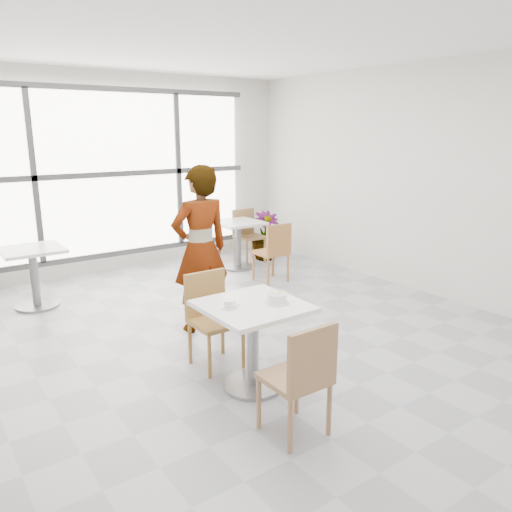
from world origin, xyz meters
TOP-DOWN VIEW (x-y plane):
  - floor at (0.00, 0.00)m, footprint 7.00×7.00m
  - ceiling at (0.00, 0.00)m, footprint 7.00×7.00m
  - wall_back at (0.00, 3.50)m, footprint 6.00×0.00m
  - wall_right at (3.00, 0.00)m, footprint 0.00×7.00m
  - window at (0.00, 3.44)m, footprint 4.60×0.07m
  - main_table at (-0.39, -0.80)m, footprint 0.80×0.80m
  - chair_near at (-0.53, -1.59)m, footprint 0.42×0.42m
  - chair_far at (-0.43, -0.19)m, footprint 0.42×0.42m
  - oatmeal_bowl at (-0.21, -0.89)m, footprint 0.21×0.21m
  - coffee_cup at (-0.60, -0.76)m, footprint 0.16×0.13m
  - person at (-0.09, 0.59)m, footprint 0.67×0.45m
  - bg_table_left at (-1.43, 2.40)m, footprint 0.70×0.70m
  - bg_table_right at (1.62, 2.46)m, footprint 0.70×0.70m
  - bg_chair_right_near at (1.60, 1.49)m, footprint 0.42×0.42m
  - bg_chair_right_far at (1.97, 2.72)m, footprint 0.42×0.42m
  - plant_right at (2.30, 2.65)m, footprint 0.59×0.59m

SIDE VIEW (x-z plane):
  - floor at x=0.00m, z-range 0.00..0.00m
  - plant_right at x=2.30m, z-range 0.00..0.81m
  - bg_table_left at x=-1.43m, z-range 0.11..0.86m
  - bg_table_right at x=1.62m, z-range 0.11..0.86m
  - chair_near at x=-0.53m, z-range 0.07..0.94m
  - chair_far at x=-0.43m, z-range 0.07..0.94m
  - bg_chair_right_near at x=1.60m, z-range 0.07..0.94m
  - bg_chair_right_far at x=1.97m, z-range 0.07..0.94m
  - main_table at x=-0.39m, z-range 0.15..0.90m
  - coffee_cup at x=-0.60m, z-range 0.75..0.81m
  - oatmeal_bowl at x=-0.21m, z-range 0.75..0.84m
  - person at x=-0.09m, z-range 0.00..1.80m
  - window at x=0.00m, z-range 0.24..2.76m
  - wall_back at x=0.00m, z-range -1.50..4.50m
  - wall_right at x=3.00m, z-range -2.00..5.00m
  - ceiling at x=0.00m, z-range 3.00..3.00m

